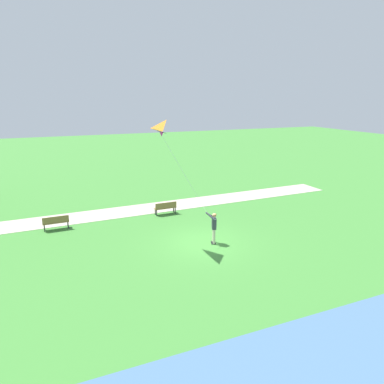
{
  "coord_description": "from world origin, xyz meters",
  "views": [
    {
      "loc": [
        -15.85,
        7.22,
        7.74
      ],
      "look_at": [
        -0.12,
        0.76,
        3.03
      ],
      "focal_mm": 31.99,
      "sensor_mm": 36.0,
      "label": 1
    }
  ],
  "objects_px": {
    "flying_kite": "(166,129)",
    "park_bench_near_walkway": "(166,207)",
    "park_bench_far_walkway": "(56,222)",
    "person_kite_flyer": "(214,225)"
  },
  "relations": [
    {
      "from": "flying_kite",
      "to": "park_bench_near_walkway",
      "type": "distance_m",
      "value": 7.54
    },
    {
      "from": "flying_kite",
      "to": "park_bench_far_walkway",
      "type": "xyz_separation_m",
      "value": [
        4.55,
        5.61,
        -5.71
      ]
    },
    {
      "from": "person_kite_flyer",
      "to": "park_bench_near_walkway",
      "type": "distance_m",
      "value": 5.7
    },
    {
      "from": "park_bench_near_walkway",
      "to": "park_bench_far_walkway",
      "type": "distance_m",
      "value": 7.0
    },
    {
      "from": "flying_kite",
      "to": "park_bench_far_walkway",
      "type": "height_order",
      "value": "flying_kite"
    },
    {
      "from": "person_kite_flyer",
      "to": "park_bench_far_walkway",
      "type": "xyz_separation_m",
      "value": [
        5.43,
        7.92,
        -0.54
      ]
    },
    {
      "from": "park_bench_far_walkway",
      "to": "park_bench_near_walkway",
      "type": "bearing_deg",
      "value": -88.63
    },
    {
      "from": "person_kite_flyer",
      "to": "park_bench_near_walkway",
      "type": "xyz_separation_m",
      "value": [
        5.6,
        0.93,
        -0.54
      ]
    },
    {
      "from": "park_bench_far_walkway",
      "to": "person_kite_flyer",
      "type": "bearing_deg",
      "value": -124.42
    },
    {
      "from": "flying_kite",
      "to": "park_bench_near_walkway",
      "type": "xyz_separation_m",
      "value": [
        4.72,
        -1.38,
        -5.71
      ]
    }
  ]
}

